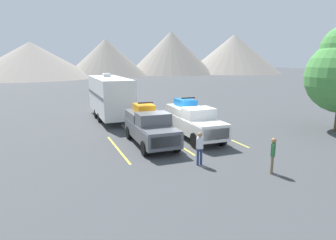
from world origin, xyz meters
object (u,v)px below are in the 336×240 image
Objects in this scene: pickup_truck_a at (150,126)px; pickup_truck_b at (193,120)px; camper_trailer_a at (110,96)px; person_b at (273,153)px; person_a at (200,146)px.

pickup_truck_b is at bearing 5.63° from pickup_truck_a.
person_b is at bearing -74.13° from camper_trailer_a.
person_a is 0.99× the size of person_b.
pickup_truck_b is at bearing 93.86° from person_b.
camper_trailer_a reaches higher than person_b.
person_b is (4.19, -14.73, -1.06)m from camper_trailer_a.
camper_trailer_a is at bearing 115.09° from pickup_truck_b.
pickup_truck_b is 0.61× the size of camper_trailer_a.
camper_trailer_a is 5.55× the size of person_b.
person_a is (1.70, -12.56, -1.07)m from camper_trailer_a.
pickup_truck_b reaches higher than person_b.
pickup_truck_b reaches higher than pickup_truck_a.
person_a is at bearing -82.29° from camper_trailer_a.
camper_trailer_a is at bearing 105.87° from person_b.
camper_trailer_a is (-3.73, 7.97, 0.84)m from pickup_truck_b.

